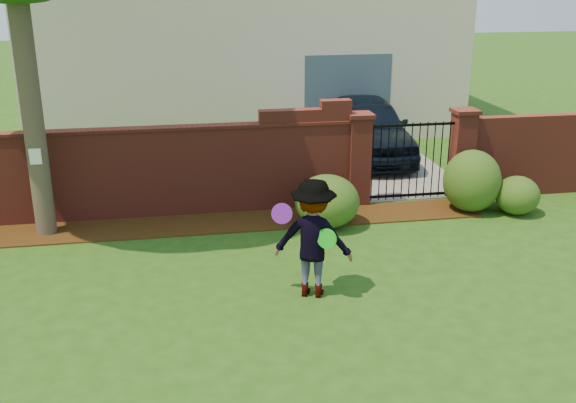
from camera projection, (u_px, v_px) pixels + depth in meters
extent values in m
cube|color=#234B12|center=(271.00, 304.00, 9.64)|extent=(80.00, 80.00, 0.01)
cube|color=#311C09|center=(194.00, 225.00, 12.58)|extent=(11.10, 1.08, 0.03)
cube|color=maroon|center=(127.00, 175.00, 12.72)|extent=(8.70, 0.25, 1.70)
cube|color=maroon|center=(305.00, 117.00, 12.96)|extent=(1.80, 0.25, 0.30)
cube|color=maroon|center=(336.00, 104.00, 12.99)|extent=(0.60, 0.25, 0.16)
cube|color=maroon|center=(123.00, 130.00, 12.43)|extent=(8.70, 0.31, 0.06)
cube|color=maroon|center=(550.00, 154.00, 14.17)|extent=(4.00, 0.25, 1.70)
cube|color=maroon|center=(358.00, 161.00, 13.46)|extent=(0.42, 0.42, 1.80)
cube|color=maroon|center=(360.00, 115.00, 13.15)|extent=(0.50, 0.50, 0.08)
cube|color=maroon|center=(462.00, 156.00, 13.82)|extent=(0.42, 0.42, 1.80)
cube|color=maroon|center=(465.00, 111.00, 13.51)|extent=(0.50, 0.50, 0.08)
cylinder|color=black|center=(372.00, 163.00, 13.52)|extent=(0.02, 0.02, 1.60)
cylinder|color=black|center=(380.00, 163.00, 13.55)|extent=(0.02, 0.02, 1.60)
cylinder|color=black|center=(388.00, 162.00, 13.58)|extent=(0.02, 0.02, 1.60)
cylinder|color=black|center=(395.00, 162.00, 13.60)|extent=(0.02, 0.02, 1.60)
cylinder|color=black|center=(403.00, 161.00, 13.63)|extent=(0.02, 0.02, 1.60)
cylinder|color=black|center=(411.00, 161.00, 13.66)|extent=(0.02, 0.02, 1.60)
cylinder|color=black|center=(418.00, 161.00, 13.68)|extent=(0.02, 0.02, 1.60)
cylinder|color=black|center=(426.00, 160.00, 13.71)|extent=(0.02, 0.02, 1.60)
cylinder|color=black|center=(433.00, 160.00, 13.74)|extent=(0.02, 0.02, 1.60)
cylinder|color=black|center=(441.00, 160.00, 13.76)|extent=(0.02, 0.02, 1.60)
cylinder|color=black|center=(448.00, 159.00, 13.79)|extent=(0.02, 0.02, 1.60)
cube|color=black|center=(408.00, 195.00, 13.90)|extent=(1.78, 0.03, 0.05)
cube|color=black|center=(413.00, 125.00, 13.41)|extent=(1.78, 0.03, 0.05)
cube|color=slate|center=(356.00, 151.00, 17.65)|extent=(3.20, 8.00, 0.01)
cube|color=beige|center=(242.00, 24.00, 19.97)|extent=(12.00, 6.00, 6.00)
cube|color=#384C5B|center=(347.00, 99.00, 18.24)|extent=(2.40, 0.12, 2.40)
imported|color=black|center=(370.00, 129.00, 16.73)|extent=(2.07, 4.59, 1.53)
cylinder|color=#413527|center=(22.00, 36.00, 11.05)|extent=(0.36, 0.36, 7.00)
cube|color=white|center=(35.00, 157.00, 11.53)|extent=(0.20, 0.01, 0.28)
ellipsoid|color=#214815|center=(327.00, 201.00, 12.38)|extent=(1.21, 1.21, 0.99)
ellipsoid|color=#214815|center=(472.00, 181.00, 13.14)|extent=(1.13, 1.13, 1.24)
ellipsoid|color=#214815|center=(517.00, 195.00, 13.06)|extent=(0.85, 0.85, 0.76)
imported|color=gray|center=(312.00, 239.00, 9.62)|extent=(1.30, 1.03, 1.77)
cylinder|color=purple|center=(282.00, 214.00, 9.37)|extent=(0.31, 0.14, 0.30)
cylinder|color=green|center=(327.00, 239.00, 9.39)|extent=(0.27, 0.23, 0.29)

